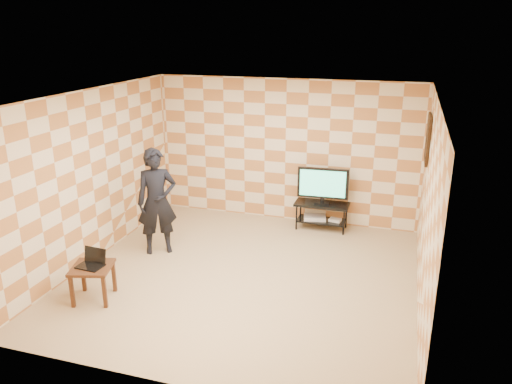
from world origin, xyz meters
TOP-DOWN VIEW (x-y plane):
  - floor at (0.00, 0.00)m, footprint 5.00×5.00m
  - wall_back at (0.00, 2.50)m, footprint 5.00×0.02m
  - wall_front at (0.00, -2.50)m, footprint 5.00×0.02m
  - wall_left at (-2.50, 0.00)m, footprint 0.02×5.00m
  - wall_right at (2.50, 0.00)m, footprint 0.02×5.00m
  - ceiling at (0.00, 0.00)m, footprint 5.00×5.00m
  - wall_art at (2.47, 1.55)m, footprint 0.04×0.72m
  - tv_stand at (0.79, 2.18)m, footprint 0.99×0.44m
  - tv at (0.79, 2.18)m, footprint 0.92×0.19m
  - dvd_player at (0.66, 2.19)m, footprint 0.45×0.36m
  - game_console at (1.04, 2.19)m, footprint 0.24×0.19m
  - side_table at (-1.78, -1.23)m, footprint 0.65×0.65m
  - laptop at (-1.78, -1.20)m, footprint 0.36×0.29m
  - person at (-1.63, 0.43)m, footprint 0.77×0.70m

SIDE VIEW (x-z plane):
  - floor at x=0.00m, z-range 0.00..0.00m
  - game_console at x=1.04m, z-range 0.17..0.22m
  - dvd_player at x=0.66m, z-range 0.17..0.24m
  - tv_stand at x=0.79m, z-range 0.12..0.62m
  - side_table at x=-1.78m, z-range 0.16..0.66m
  - laptop at x=-1.78m, z-range 0.44..0.67m
  - tv at x=0.79m, z-range 0.54..1.21m
  - person at x=-1.63m, z-range 0.00..1.76m
  - wall_back at x=0.00m, z-range 0.00..2.70m
  - wall_front at x=0.00m, z-range 0.00..2.70m
  - wall_left at x=-2.50m, z-range 0.00..2.70m
  - wall_right at x=2.50m, z-range 0.00..2.70m
  - wall_art at x=2.47m, z-range 1.59..2.31m
  - ceiling at x=0.00m, z-range 2.69..2.71m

